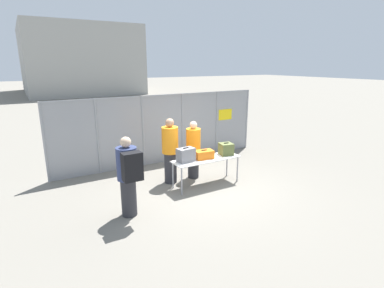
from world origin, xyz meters
TOP-DOWN VIEW (x-y plane):
  - ground_plane at (0.00, 0.00)m, footprint 120.00×120.00m
  - fence_section at (0.02, 2.55)m, footprint 7.31×0.07m
  - inspection_table at (0.14, 0.12)m, footprint 1.93×0.62m
  - suitcase_grey at (-0.46, 0.18)m, footprint 0.49×0.33m
  - suitcase_orange at (0.09, 0.15)m, footprint 0.53×0.36m
  - suitcase_olive at (0.83, 0.15)m, footprint 0.42×0.42m
  - traveler_hooded at (-2.27, -0.53)m, footprint 0.45×0.69m
  - security_worker_near at (0.12, 0.77)m, footprint 0.42×0.42m
  - security_worker_far at (-0.62, 0.78)m, footprint 0.46×0.46m
  - utility_trailer at (1.19, 4.49)m, footprint 4.55×2.03m
  - distant_hangar at (2.62, 31.12)m, footprint 11.43×13.69m

SIDE VIEW (x-z plane):
  - ground_plane at x=0.00m, z-range 0.00..0.00m
  - utility_trailer at x=1.19m, z-range 0.07..0.75m
  - inspection_table at x=0.14m, z-range 0.32..1.08m
  - security_worker_near at x=0.12m, z-range 0.03..1.72m
  - suitcase_orange at x=0.09m, z-range 0.75..1.00m
  - suitcase_olive at x=0.83m, z-range 0.75..1.11m
  - suitcase_grey at x=-0.46m, z-range 0.75..1.14m
  - security_worker_far at x=-0.62m, z-range 0.03..1.87m
  - traveler_hooded at x=-2.27m, z-range 0.09..1.89m
  - fence_section at x=0.02m, z-range 0.05..2.35m
  - distant_hangar at x=2.62m, z-range 0.00..7.19m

